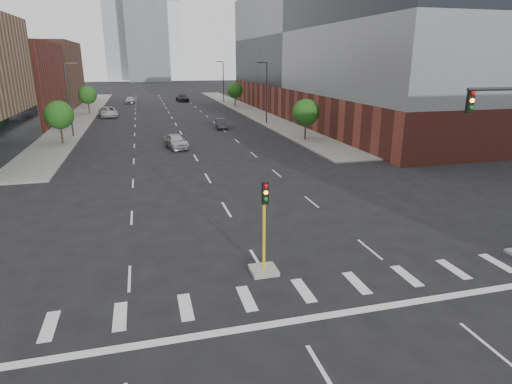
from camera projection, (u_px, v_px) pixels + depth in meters
name	position (u px, v px, depth m)	size (l,w,h in m)	color
sidewalk_left_far	(83.00, 114.00, 76.07)	(5.00, 92.00, 0.15)	gray
sidewalk_right_far	(247.00, 110.00, 83.42)	(5.00, 92.00, 0.15)	gray
building_left_far_b	(25.00, 74.00, 87.72)	(20.00, 24.00, 13.00)	brown
building_right_main	(351.00, 50.00, 70.82)	(24.00, 70.00, 22.00)	brown
tower_left	(126.00, 3.00, 202.22)	(22.00, 22.00, 70.00)	#B2B7BC
tower_right	(160.00, 3.00, 242.08)	(20.00, 20.00, 80.00)	#B2B7BC
tower_mid	(147.00, 30.00, 189.57)	(18.00, 18.00, 44.00)	slate
median_traffic_signal	(264.00, 253.00, 19.45)	(1.20, 1.20, 4.40)	#999993
streetlight_right_a	(266.00, 90.00, 64.03)	(1.60, 0.22, 9.07)	#2D2D30
streetlight_right_b	(223.00, 80.00, 96.34)	(1.60, 0.22, 9.07)	#2D2D30
streetlight_left	(69.00, 97.00, 52.84)	(1.60, 0.22, 9.07)	#2D2D30
tree_left_near	(59.00, 115.00, 48.56)	(3.20, 3.20, 4.85)	#382619
tree_left_far	(88.00, 95.00, 76.26)	(3.20, 3.20, 4.85)	#382619
tree_right_near	(306.00, 113.00, 50.81)	(3.20, 3.20, 4.85)	#382619
tree_right_far	(235.00, 90.00, 87.73)	(3.20, 3.20, 4.85)	#382619
car_near_left	(176.00, 141.00, 47.21)	(1.88, 4.67, 1.59)	#AEAEB2
car_mid_right	(221.00, 124.00, 60.81)	(1.44, 4.12, 1.36)	black
car_far_left	(108.00, 112.00, 73.14)	(2.80, 6.08, 1.69)	#B2B2B2
car_deep_right	(182.00, 98.00, 100.30)	(2.31, 5.67, 1.65)	black
car_distant	(130.00, 100.00, 95.90)	(1.84, 4.56, 1.55)	#B2B1B6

